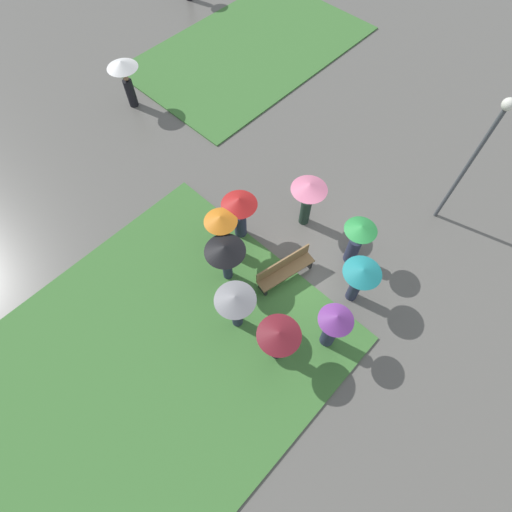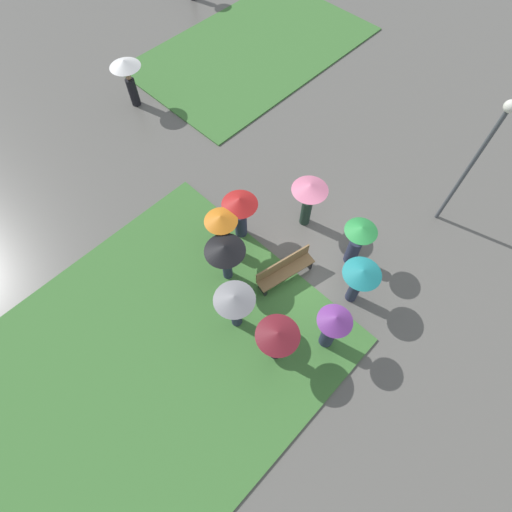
# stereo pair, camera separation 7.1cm
# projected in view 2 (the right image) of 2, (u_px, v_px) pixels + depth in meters

# --- Properties ---
(ground_plane) EXTENTS (90.00, 90.00, 0.00)m
(ground_plane) POSITION_uv_depth(u_px,v_px,m) (319.00, 270.00, 12.49)
(ground_plane) COLOR #66635E
(lawn_patch_near) EXTENTS (9.85, 8.33, 0.06)m
(lawn_patch_near) POSITION_uv_depth(u_px,v_px,m) (149.00, 362.00, 11.02)
(lawn_patch_near) COLOR #427A38
(lawn_patch_near) RESTS_ON ground_plane
(lawn_patch_far) EXTENTS (10.59, 6.56, 0.06)m
(lawn_patch_far) POSITION_uv_depth(u_px,v_px,m) (254.00, 48.00, 18.15)
(lawn_patch_far) COLOR #427A38
(lawn_patch_far) RESTS_ON ground_plane
(park_bench) EXTENTS (1.94, 0.82, 0.90)m
(park_bench) POSITION_uv_depth(u_px,v_px,m) (285.00, 269.00, 11.97)
(park_bench) COLOR brown
(park_bench) RESTS_ON ground_plane
(lamp_post) EXTENTS (0.32, 0.32, 4.71)m
(lamp_post) POSITION_uv_depth(u_px,v_px,m) (479.00, 153.00, 10.91)
(lamp_post) COLOR #474C51
(lamp_post) RESTS_ON ground_plane
(crowd_person_orange) EXTENTS (0.98, 0.98, 1.85)m
(crowd_person_orange) POSITION_uv_depth(u_px,v_px,m) (222.00, 228.00, 11.77)
(crowd_person_orange) COLOR #282D47
(crowd_person_orange) RESTS_ON ground_plane
(crowd_person_black) EXTENTS (1.18, 1.18, 1.77)m
(crowd_person_black) POSITION_uv_depth(u_px,v_px,m) (225.00, 253.00, 11.17)
(crowd_person_black) COLOR #282D47
(crowd_person_black) RESTS_ON ground_plane
(crowd_person_teal) EXTENTS (1.07, 1.07, 1.72)m
(crowd_person_teal) POSITION_uv_depth(u_px,v_px,m) (359.00, 279.00, 10.96)
(crowd_person_teal) COLOR #282D47
(crowd_person_teal) RESTS_ON ground_plane
(crowd_person_maroon) EXTENTS (1.13, 1.13, 1.76)m
(crowd_person_maroon) POSITION_uv_depth(u_px,v_px,m) (277.00, 339.00, 10.06)
(crowd_person_maroon) COLOR #2D2333
(crowd_person_maroon) RESTS_ON ground_plane
(crowd_person_pink) EXTENTS (1.13, 1.13, 1.91)m
(crowd_person_pink) POSITION_uv_depth(u_px,v_px,m) (309.00, 195.00, 12.17)
(crowd_person_pink) COLOR #1E3328
(crowd_person_pink) RESTS_ON ground_plane
(crowd_person_purple) EXTENTS (0.92, 0.92, 1.89)m
(crowd_person_purple) POSITION_uv_depth(u_px,v_px,m) (332.00, 327.00, 10.28)
(crowd_person_purple) COLOR #282D47
(crowd_person_purple) RESTS_ON ground_plane
(crowd_person_red) EXTENTS (1.10, 1.10, 1.87)m
(crowd_person_red) POSITION_uv_depth(u_px,v_px,m) (240.00, 209.00, 12.01)
(crowd_person_red) COLOR #282D47
(crowd_person_red) RESTS_ON ground_plane
(crowd_person_grey) EXTENTS (1.11, 1.11, 1.84)m
(crowd_person_grey) POSITION_uv_depth(u_px,v_px,m) (235.00, 303.00, 10.43)
(crowd_person_grey) COLOR #282D47
(crowd_person_grey) RESTS_ON ground_plane
(crowd_person_green) EXTENTS (0.95, 0.95, 1.83)m
(crowd_person_green) POSITION_uv_depth(u_px,v_px,m) (357.00, 240.00, 11.69)
(crowd_person_green) COLOR #282D47
(crowd_person_green) RESTS_ON ground_plane
(lone_walker_mid_plaza) EXTENTS (1.17, 1.17, 1.95)m
(lone_walker_mid_plaza) POSITION_uv_depth(u_px,v_px,m) (127.00, 72.00, 15.08)
(lone_walker_mid_plaza) COLOR black
(lone_walker_mid_plaza) RESTS_ON ground_plane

